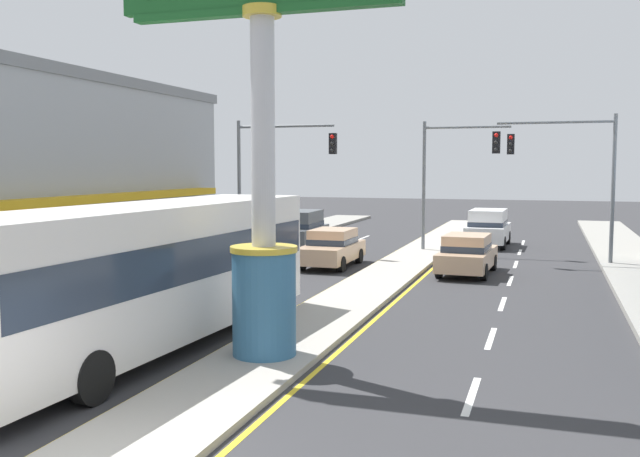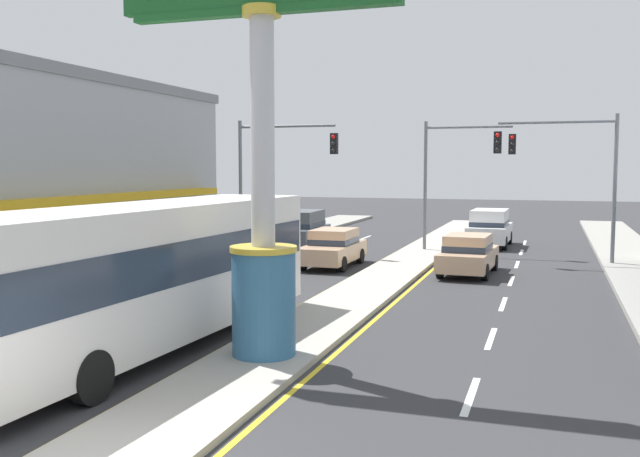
# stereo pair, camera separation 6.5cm
# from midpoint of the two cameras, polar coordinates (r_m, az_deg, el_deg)

# --- Properties ---
(median_strip) EXTENTS (2.20, 52.00, 0.14)m
(median_strip) POSITION_cam_midpoint_polar(r_m,az_deg,el_deg) (26.54, 5.66, -3.65)
(median_strip) COLOR #A39E93
(median_strip) RESTS_ON ground
(sidewalk_left) EXTENTS (2.83, 60.00, 0.18)m
(sidewalk_left) POSITION_cam_midpoint_polar(r_m,az_deg,el_deg) (28.13, -13.74, -3.23)
(sidewalk_left) COLOR gray
(sidewalk_left) RESTS_ON ground
(lane_markings) EXTENTS (8.94, 52.00, 0.01)m
(lane_markings) POSITION_cam_midpoint_polar(r_m,az_deg,el_deg) (25.24, 4.99, -4.25)
(lane_markings) COLOR silver
(lane_markings) RESTS_ON ground
(district_sign) EXTENTS (6.32, 1.41, 8.75)m
(district_sign) POSITION_cam_midpoint_polar(r_m,az_deg,el_deg) (14.48, -4.80, 5.45)
(district_sign) COLOR #33668C
(district_sign) RESTS_ON median_strip
(traffic_light_left_side) EXTENTS (4.86, 0.46, 6.20)m
(traffic_light_left_side) POSITION_cam_midpoint_polar(r_m,az_deg,el_deg) (32.02, -3.85, 5.37)
(traffic_light_left_side) COLOR slate
(traffic_light_left_side) RESTS_ON ground
(traffic_light_right_side) EXTENTS (4.86, 0.46, 6.20)m
(traffic_light_right_side) POSITION_cam_midpoint_polar(r_m,az_deg,el_deg) (30.41, 19.52, 5.10)
(traffic_light_right_side) COLOR slate
(traffic_light_right_side) RESTS_ON ground
(traffic_light_median_far) EXTENTS (4.20, 0.46, 6.20)m
(traffic_light_median_far) POSITION_cam_midpoint_polar(r_m,az_deg,el_deg) (33.26, 10.98, 5.19)
(traffic_light_median_far) COLOR slate
(traffic_light_median_far) RESTS_ON ground
(suv_near_right_lane) EXTENTS (2.06, 4.65, 1.90)m
(suv_near_right_lane) POSITION_cam_midpoint_polar(r_m,az_deg,el_deg) (36.61, 13.53, 0.09)
(suv_near_right_lane) COLOR white
(suv_near_right_lane) RESTS_ON ground
(suv_far_right_lane) EXTENTS (2.15, 4.69, 1.90)m
(suv_far_right_lane) POSITION_cam_midpoint_polar(r_m,az_deg,el_deg) (34.55, -1.74, -0.06)
(suv_far_right_lane) COLOR #4C5156
(suv_far_right_lane) RESTS_ON ground
(sedan_near_left_lane) EXTENTS (1.99, 4.38, 1.53)m
(sedan_near_left_lane) POSITION_cam_midpoint_polar(r_m,az_deg,el_deg) (27.04, 11.86, -2.03)
(sedan_near_left_lane) COLOR tan
(sedan_near_left_lane) RESTS_ON ground
(sedan_mid_left_lane) EXTENTS (1.84, 4.30, 1.53)m
(sedan_mid_left_lane) POSITION_cam_midpoint_polar(r_m,az_deg,el_deg) (28.57, 0.93, -1.54)
(sedan_mid_left_lane) COLOR tan
(sedan_mid_left_lane) RESTS_ON ground
(bus_far_left_oncoming) EXTENTS (3.08, 11.31, 3.26)m
(bus_far_left_oncoming) POSITION_cam_midpoint_polar(r_m,az_deg,el_deg) (15.97, -13.78, -3.08)
(bus_far_left_oncoming) COLOR silver
(bus_far_left_oncoming) RESTS_ON ground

